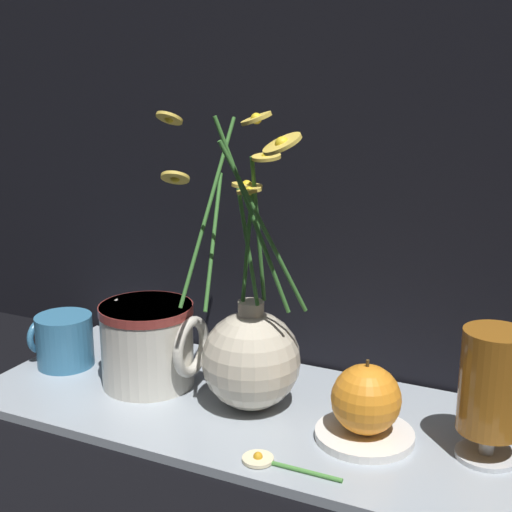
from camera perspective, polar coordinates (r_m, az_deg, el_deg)
ground_plane at (r=0.96m, az=0.17°, el=-12.63°), size 6.00×6.00×0.00m
shelf at (r=0.95m, az=0.17°, el=-12.31°), size 0.76×0.31×0.01m
vase_with_flowers at (r=0.92m, az=-0.49°, el=-7.82°), size 0.24×0.18×0.39m
yellow_mug at (r=1.10m, az=-15.28°, el=-6.59°), size 0.09×0.08×0.08m
ceramic_pitcher at (r=1.00m, az=-8.75°, el=-6.81°), size 0.15×0.13×0.13m
tea_glass at (r=0.84m, az=18.39°, el=-9.78°), size 0.07×0.07×0.15m
saucer_plate at (r=0.89m, az=8.67°, el=-13.96°), size 0.12×0.12×0.01m
orange_fruit at (r=0.86m, az=8.79°, el=-11.25°), size 0.08×0.08×0.09m
loose_daisy at (r=0.83m, az=1.07°, el=-16.12°), size 0.12×0.04×0.01m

